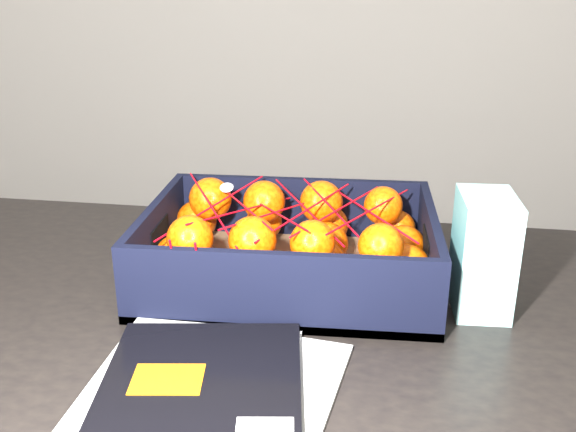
# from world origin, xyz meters

# --- Properties ---
(table) EXTENTS (1.24, 0.86, 0.75)m
(table) POSITION_xyz_m (0.23, -0.15, 0.65)
(table) COLOR black
(table) RESTS_ON ground
(magazine_stack) EXTENTS (0.29, 0.31, 0.02)m
(magazine_stack) POSITION_xyz_m (0.24, -0.31, 0.76)
(magazine_stack) COLOR silver
(magazine_stack) RESTS_ON table
(produce_crate) EXTENTS (0.41, 0.30, 0.11)m
(produce_crate) POSITION_xyz_m (0.30, -0.01, 0.78)
(produce_crate) COLOR olive
(produce_crate) RESTS_ON table
(clementine_heap) EXTENTS (0.39, 0.29, 0.11)m
(clementine_heap) POSITION_xyz_m (0.30, -0.01, 0.81)
(clementine_heap) COLOR #E24A04
(clementine_heap) RESTS_ON produce_crate
(mesh_net) EXTENTS (0.34, 0.27, 0.09)m
(mesh_net) POSITION_xyz_m (0.29, -0.03, 0.86)
(mesh_net) COLOR #B50613
(mesh_net) RESTS_ON clementine_heap
(retail_carton) EXTENTS (0.07, 0.10, 0.16)m
(retail_carton) POSITION_xyz_m (0.56, -0.07, 0.83)
(retail_carton) COLOR white
(retail_carton) RESTS_ON table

